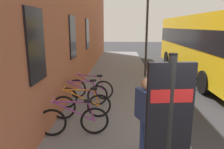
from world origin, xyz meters
name	(u,v)px	position (x,y,z in m)	size (l,w,h in m)	color
ground	(183,95)	(6.00, -1.00, 0.00)	(60.00, 60.00, 0.00)	#2D2D30
sidewalk_pavement	(119,81)	(8.00, 1.75, 0.06)	(24.00, 3.50, 0.12)	slate
bicycle_leaning_wall	(74,121)	(2.29, 2.79, 0.51)	(0.48, 1.76, 0.97)	black
bicycle_end_of_row	(82,106)	(3.29, 2.78, 0.51)	(0.51, 1.75, 0.97)	black
bicycle_by_door	(83,96)	(4.20, 2.92, 0.51)	(0.66, 1.71, 0.97)	black
bicycle_under_window	(90,88)	(5.05, 2.78, 0.51)	(0.48, 1.76, 0.97)	black
transit_info_sign	(169,120)	(-0.16, 1.04, 1.72)	(0.15, 0.56, 2.40)	black
city_bus	(204,42)	(9.55, -3.00, 1.92)	(10.55, 2.80, 3.35)	yellow
pedestrian_crossing_street	(146,110)	(1.46, 1.12, 1.16)	(0.60, 0.43, 1.71)	#334C8C
street_lamp	(147,22)	(8.79, 0.30, 3.00)	(0.28, 0.28, 4.82)	#333338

